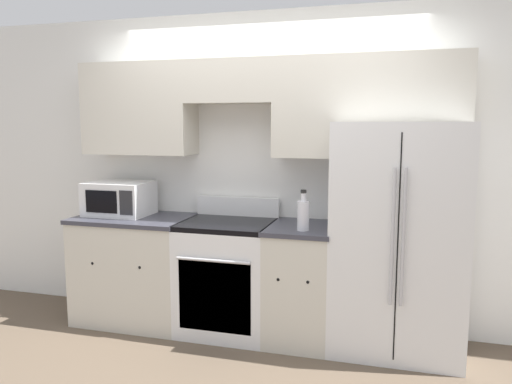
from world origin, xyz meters
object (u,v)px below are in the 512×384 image
(refrigerator, at_px, (398,238))
(bottle, at_px, (303,214))
(oven_range, at_px, (228,276))
(microwave, at_px, (119,198))

(refrigerator, bearing_deg, bottle, -164.20)
(oven_range, bearing_deg, bottle, -13.73)
(refrigerator, xyz_separation_m, microwave, (-2.31, 0.01, 0.20))
(oven_range, relative_size, refrigerator, 0.63)
(microwave, height_order, bottle, bottle)
(microwave, bearing_deg, oven_range, -2.34)
(bottle, bearing_deg, microwave, 173.09)
(oven_range, xyz_separation_m, bottle, (0.65, -0.16, 0.57))
(microwave, distance_m, bottle, 1.65)
(oven_range, distance_m, microwave, 1.16)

